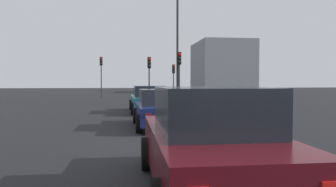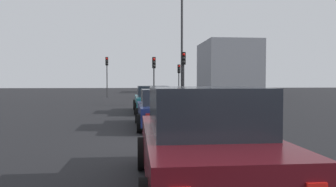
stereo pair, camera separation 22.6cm
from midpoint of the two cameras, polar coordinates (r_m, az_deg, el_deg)
The scene contains 10 objects.
ground_plane at distance 9.61m, azimuth 0.87°, elevation -8.87°, with size 160.00×160.00×0.20m, color black.
car_teal_lead at distance 18.08m, azimuth -2.52°, elevation -1.05°, with size 4.75×2.19×1.50m.
car_navy_second at distance 12.05m, azimuth -0.45°, elevation -2.76°, with size 4.13×2.10×1.45m.
car_maroon_third at distance 5.03m, azimuth 7.39°, elevation -8.75°, with size 4.32×2.00×1.65m.
traffic_light_near_left at distance 22.92m, azimuth 3.13°, elevation 4.77°, with size 0.32×0.30×3.87m.
traffic_light_near_right at distance 33.31m, azimuth 2.18°, elevation 3.55°, with size 0.32×0.29×3.55m.
traffic_light_far_left at distance 25.70m, azimuth -2.30°, elevation 4.27°, with size 0.32×0.28×3.73m.
traffic_light_far_right at distance 34.73m, azimuth -10.77°, elevation 4.43°, with size 0.32×0.29×4.39m.
street_lamp_kerbside at distance 23.33m, azimuth 2.80°, elevation 10.53°, with size 0.56×0.36×8.93m.
building_facade_left at distance 53.32m, azimuth 10.86°, elevation 4.66°, with size 11.20×8.30×8.24m, color gray.
Camera 2 is at (-9.39, 0.95, 1.73)m, focal length 33.85 mm.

